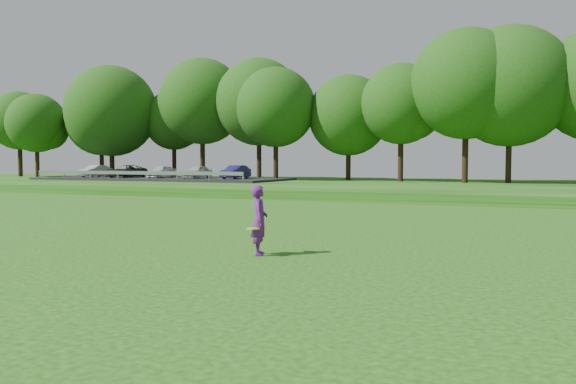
% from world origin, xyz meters
% --- Properties ---
extents(ground, '(140.00, 140.00, 0.00)m').
position_xyz_m(ground, '(0.00, 0.00, 0.00)').
color(ground, '#16420C').
rests_on(ground, ground).
extents(berm, '(130.00, 30.00, 0.60)m').
position_xyz_m(berm, '(0.00, 34.00, 0.30)').
color(berm, '#16420C').
rests_on(berm, ground).
extents(walking_path, '(130.00, 1.60, 0.04)m').
position_xyz_m(walking_path, '(0.00, 20.00, 0.02)').
color(walking_path, gray).
rests_on(walking_path, ground).
extents(treeline, '(104.00, 7.00, 15.00)m').
position_xyz_m(treeline, '(0.00, 38.00, 8.10)').
color(treeline, '#1E4810').
rests_on(treeline, berm).
extents(parking_lot, '(24.00, 9.00, 1.38)m').
position_xyz_m(parking_lot, '(-24.23, 32.80, 1.02)').
color(parking_lot, black).
rests_on(parking_lot, berm).
extents(woman, '(0.63, 0.80, 1.68)m').
position_xyz_m(woman, '(2.21, 1.28, 0.84)').
color(woman, '#641C7F').
rests_on(woman, ground).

